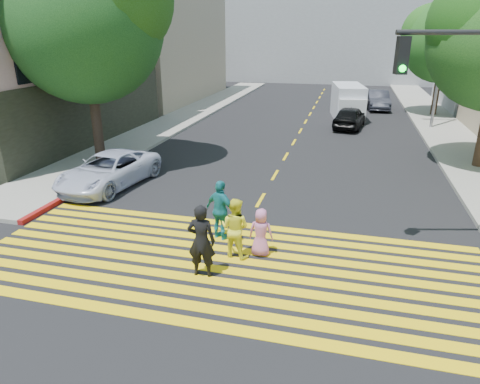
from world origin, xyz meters
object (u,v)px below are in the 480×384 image
at_px(white_van, 348,103).
at_px(pedestrian_man, 201,241).
at_px(tree_right_far, 446,37).
at_px(tree_left, 86,15).
at_px(dark_car_parked, 378,100).
at_px(dark_car_near, 350,117).
at_px(silver_car, 359,97).
at_px(pedestrian_extra, 221,210).
at_px(pedestrian_child, 261,232).
at_px(white_sedan, 109,170).
at_px(pedestrian_woman, 235,228).

bearing_deg(white_van, pedestrian_man, -106.44).
bearing_deg(tree_right_far, tree_left, -135.49).
distance_m(tree_right_far, dark_car_parked, 6.47).
bearing_deg(dark_car_near, dark_car_parked, -94.72).
bearing_deg(dark_car_parked, silver_car, 137.86).
height_order(dark_car_parked, white_van, white_van).
height_order(pedestrian_extra, dark_car_near, pedestrian_extra).
distance_m(pedestrian_child, pedestrian_extra, 1.50).
bearing_deg(tree_right_far, white_sedan, -127.54).
bearing_deg(silver_car, tree_left, 69.40).
height_order(tree_left, pedestrian_extra, tree_left).
distance_m(pedestrian_extra, silver_car, 26.21).
height_order(dark_car_near, white_van, white_van).
height_order(white_sedan, silver_car, silver_car).
height_order(pedestrian_woman, white_sedan, pedestrian_woman).
height_order(dark_car_near, dark_car_parked, dark_car_parked).
distance_m(tree_right_far, dark_car_near, 9.47).
bearing_deg(tree_left, pedestrian_woman, -40.35).
bearing_deg(white_van, tree_left, -136.03).
relative_size(pedestrian_man, white_sedan, 0.40).
bearing_deg(white_van, dark_car_near, -94.75).
bearing_deg(tree_right_far, pedestrian_child, -108.85).
distance_m(pedestrian_extra, dark_car_near, 17.25).
bearing_deg(dark_car_parked, dark_car_near, -108.72).
bearing_deg(white_van, pedestrian_extra, -107.59).
distance_m(tree_right_far, pedestrian_man, 26.70).
bearing_deg(tree_left, dark_car_parked, 55.34).
bearing_deg(pedestrian_child, silver_car, -96.13).
xyz_separation_m(tree_right_far, dark_car_near, (-5.89, -5.72, -4.72)).
relative_size(tree_left, white_van, 1.86).
distance_m(pedestrian_extra, white_sedan, 6.48).
relative_size(pedestrian_woman, white_van, 0.33).
bearing_deg(tree_right_far, dark_car_parked, 150.80).
xyz_separation_m(pedestrian_man, pedestrian_extra, (-0.13, 2.06, -0.05)).
xyz_separation_m(dark_car_near, white_van, (-0.22, 3.21, 0.40)).
height_order(pedestrian_man, pedestrian_woman, pedestrian_man).
distance_m(tree_right_far, pedestrian_child, 25.07).
bearing_deg(white_sedan, pedestrian_woman, -26.40).
bearing_deg(tree_right_far, dark_car_near, -135.82).
xyz_separation_m(tree_left, dark_car_near, (10.95, 10.83, -5.69)).
distance_m(tree_left, pedestrian_extra, 11.14).
relative_size(pedestrian_extra, dark_car_parked, 0.41).
height_order(tree_left, dark_car_parked, tree_left).
distance_m(tree_right_far, white_sedan, 24.83).
distance_m(tree_right_far, silver_car, 7.81).
bearing_deg(tree_left, white_sedan, -54.36).
height_order(tree_right_far, white_sedan, tree_right_far).
height_order(pedestrian_man, pedestrian_extra, pedestrian_man).
distance_m(tree_left, dark_car_parked, 23.45).
height_order(tree_left, white_sedan, tree_left).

